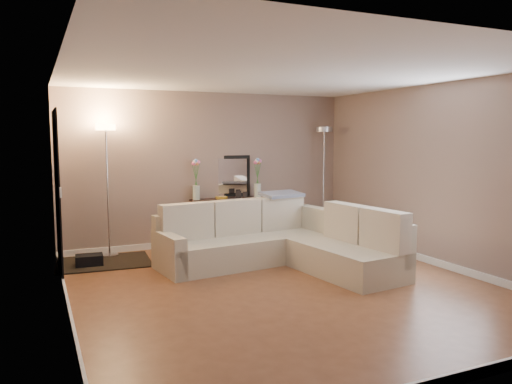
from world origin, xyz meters
name	(u,v)px	position (x,y,z in m)	size (l,w,h in m)	color
floor	(282,287)	(0.00, 0.00, -0.01)	(5.00, 5.50, 0.01)	brown
ceiling	(284,73)	(0.00, 0.00, 2.60)	(5.00, 5.50, 0.01)	white
wall_back	(209,169)	(0.00, 2.76, 1.30)	(5.00, 0.02, 2.60)	gray
wall_front	(461,214)	(0.00, -2.76, 1.30)	(5.00, 0.02, 2.60)	gray
wall_left	(61,191)	(-2.51, 0.00, 1.30)	(0.02, 5.50, 2.60)	gray
wall_right	(440,176)	(2.51, 0.00, 1.30)	(0.02, 5.50, 2.60)	gray
baseboard_back	(211,241)	(0.00, 2.73, 0.05)	(5.00, 0.03, 0.10)	white
baseboard_front	(451,380)	(0.00, -2.73, 0.05)	(5.00, 0.03, 0.10)	white
baseboard_left	(69,311)	(-2.48, 0.00, 0.05)	(0.03, 5.50, 0.10)	white
baseboard_right	(436,262)	(2.48, 0.00, 0.05)	(0.03, 5.50, 0.10)	white
doorway	(58,194)	(-2.48, 1.70, 1.10)	(0.02, 1.20, 2.20)	black
switch_plate	(61,192)	(-2.48, 0.85, 1.20)	(0.02, 0.08, 0.12)	white
sectional_sofa	(280,242)	(0.44, 0.93, 0.34)	(2.87, 2.57, 0.91)	beige
throw_blanket	(282,194)	(0.81, 1.62, 0.95)	(0.66, 0.38, 0.05)	gray
console_table	(223,219)	(0.19, 2.60, 0.45)	(1.32, 0.44, 0.80)	black
leaning_mirror	(225,176)	(0.28, 2.77, 1.17)	(0.92, 0.11, 0.72)	black
table_decor	(228,197)	(0.27, 2.56, 0.83)	(0.55, 0.13, 0.13)	gold
flower_vase_left	(196,182)	(-0.28, 2.64, 1.09)	(0.15, 0.13, 0.68)	silver
flower_vase_right	(258,180)	(0.82, 2.56, 1.09)	(0.15, 0.13, 0.68)	silver
floor_lamp_lit	(107,164)	(-1.73, 2.50, 1.44)	(0.31, 0.31, 2.04)	silver
floor_lamp_unlit	(324,160)	(2.08, 2.43, 1.43)	(0.32, 0.32, 2.03)	silver
charcoal_rug	(104,262)	(-1.87, 2.12, 0.01)	(1.33, 1.00, 0.02)	black
black_bag	(89,263)	(-2.08, 2.01, 0.04)	(0.38, 0.27, 0.24)	black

